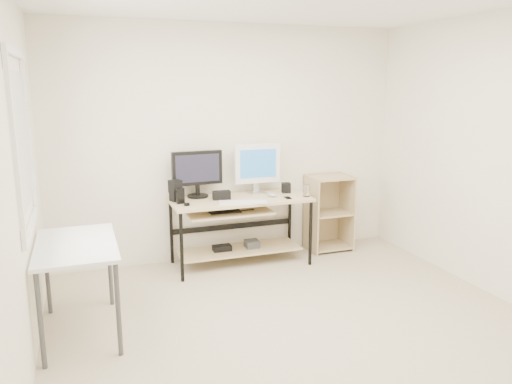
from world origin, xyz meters
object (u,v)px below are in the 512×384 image
object	(u,v)px
audio_controller	(180,196)
white_imac	(257,165)
shelf_unit	(327,212)
desk	(238,217)
side_table	(77,253)
black_monitor	(197,171)

from	to	relation	value
audio_controller	white_imac	bearing A→B (deg)	10.58
shelf_unit	white_imac	size ratio (longest dim) A/B	1.61
desk	side_table	size ratio (longest dim) A/B	1.50
black_monitor	white_imac	bearing A→B (deg)	-5.34
shelf_unit	white_imac	distance (m)	1.09
black_monitor	side_table	bearing A→B (deg)	-137.90
side_table	black_monitor	size ratio (longest dim) A/B	1.81
desk	audio_controller	bearing A→B (deg)	-176.21
desk	shelf_unit	bearing A→B (deg)	7.77
desk	audio_controller	size ratio (longest dim) A/B	9.32
desk	shelf_unit	size ratio (longest dim) A/B	1.67
side_table	shelf_unit	bearing A→B (deg)	23.33
desk	side_table	world-z (taller)	same
shelf_unit	black_monitor	bearing A→B (deg)	178.77
desk	black_monitor	bearing A→B (deg)	153.84
desk	white_imac	size ratio (longest dim) A/B	2.68
desk	shelf_unit	world-z (taller)	shelf_unit
desk	shelf_unit	distance (m)	1.19
desk	audio_controller	xyz separation A→B (m)	(-0.63, -0.04, 0.29)
shelf_unit	audio_controller	world-z (taller)	audio_controller
side_table	audio_controller	world-z (taller)	audio_controller
shelf_unit	black_monitor	xyz separation A→B (m)	(-1.57, 0.03, 0.59)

